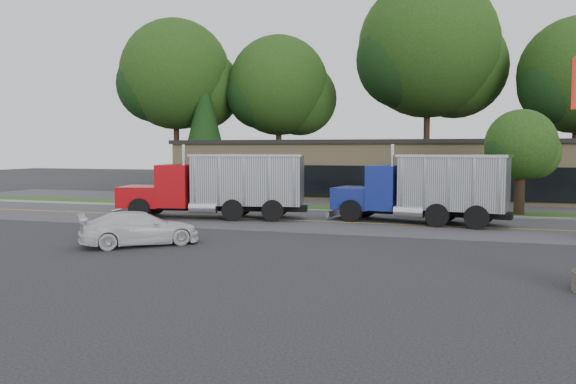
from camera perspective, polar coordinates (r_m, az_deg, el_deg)
name	(u,v)px	position (r m, az deg, el deg)	size (l,w,h in m)	color
ground	(256,253)	(19.73, -3.24, -6.26)	(140.00, 140.00, 0.00)	#3A3A40
road	(317,222)	(28.26, 3.01, -3.02)	(60.00, 8.00, 0.02)	#55555A
center_line	(317,222)	(28.26, 3.01, -3.02)	(60.00, 0.12, 0.01)	gold
curb	(335,212)	(32.32, 4.78, -2.09)	(60.00, 0.30, 0.12)	#9E9E99
grass_verge	(341,209)	(34.08, 5.40, -1.76)	(60.00, 3.40, 0.03)	#31501B
far_parking	(355,202)	(38.97, 6.85, -1.00)	(60.00, 7.00, 0.02)	#55555A
strip_mall	(394,170)	(44.50, 10.74, 2.21)	(32.00, 12.00, 4.00)	tan
tree_far_a	(178,80)	(57.29, -11.13, 11.12)	(11.44, 10.77, 16.32)	#382619
tree_far_b	(281,90)	(55.17, -0.76, 10.28)	(10.21, 9.61, 14.56)	#382619
tree_far_c	(431,55)	(53.11, 14.28, 13.37)	(13.23, 12.45, 18.87)	#382619
evergreen_left	(205,124)	(53.32, -8.47, 6.87)	(4.79, 4.79, 10.88)	#382619
tree_verge	(522,148)	(33.45, 22.67, 4.15)	(4.08, 3.84, 5.82)	#382619
dump_truck_red	(223,184)	(29.57, -6.58, 0.82)	(10.00, 4.20, 3.36)	black
dump_truck_blue	(429,187)	(28.13, 14.15, 0.52)	(8.72, 3.94, 3.36)	black
rally_car	(140,228)	(22.05, -14.82, -3.58)	(1.80, 4.43, 1.28)	silver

